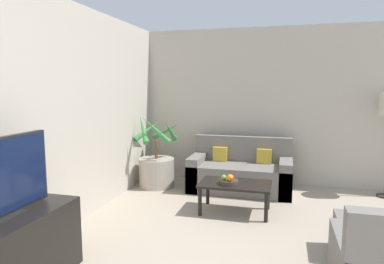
% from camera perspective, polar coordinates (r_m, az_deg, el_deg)
% --- Properties ---
extents(wall_back, '(8.65, 0.06, 2.70)m').
position_cam_1_polar(wall_back, '(6.18, 25.17, 3.66)').
color(wall_back, '#BCB2A3').
rests_on(wall_back, ground_plane).
extents(wall_left, '(0.06, 7.58, 2.70)m').
position_cam_1_polar(wall_left, '(3.96, -23.84, 1.90)').
color(wall_left, '#BCB2A3').
rests_on(wall_left, ground_plane).
extents(tv_console, '(0.55, 1.30, 0.66)m').
position_cam_1_polar(tv_console, '(3.30, -28.64, -17.91)').
color(tv_console, black).
rests_on(tv_console, ground_plane).
extents(television, '(0.18, 1.02, 0.65)m').
position_cam_1_polar(television, '(3.08, -29.38, -6.84)').
color(television, black).
rests_on(television, tv_console).
extents(potted_palm, '(0.79, 0.78, 1.25)m').
position_cam_1_polar(potted_palm, '(5.88, -5.91, -5.68)').
color(potted_palm, '#ADA393').
rests_on(potted_palm, ground_plane).
extents(sofa_loveseat, '(1.63, 0.81, 0.86)m').
position_cam_1_polar(sofa_loveseat, '(5.70, 8.07, -6.75)').
color(sofa_loveseat, slate).
rests_on(sofa_loveseat, ground_plane).
extents(coffee_table, '(0.95, 0.57, 0.41)m').
position_cam_1_polar(coffee_table, '(4.70, 7.19, -9.07)').
color(coffee_table, black).
rests_on(coffee_table, ground_plane).
extents(fruit_bowl, '(0.26, 0.26, 0.06)m').
position_cam_1_polar(fruit_bowl, '(4.63, 6.10, -8.26)').
color(fruit_bowl, '#42382D').
rests_on(fruit_bowl, coffee_table).
extents(apple_red, '(0.07, 0.07, 0.07)m').
position_cam_1_polar(apple_red, '(4.64, 6.63, -7.45)').
color(apple_red, red).
rests_on(apple_red, fruit_bowl).
extents(apple_green, '(0.07, 0.07, 0.07)m').
position_cam_1_polar(apple_green, '(4.60, 5.31, -7.53)').
color(apple_green, olive).
rests_on(apple_green, fruit_bowl).
extents(orange_fruit, '(0.09, 0.09, 0.09)m').
position_cam_1_polar(orange_fruit, '(4.55, 6.34, -7.57)').
color(orange_fruit, orange).
rests_on(orange_fruit, fruit_bowl).
extents(ottoman, '(0.60, 0.46, 0.40)m').
position_cam_1_polar(ottoman, '(3.98, 27.22, -15.43)').
color(ottoman, slate).
rests_on(ottoman, ground_plane).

